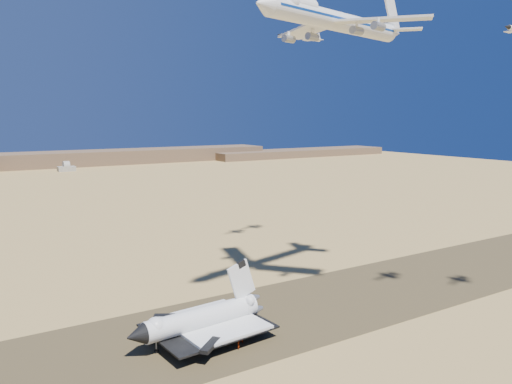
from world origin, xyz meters
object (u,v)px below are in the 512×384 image
chase_jet_c (290,36)px  shuttle (201,321)px  carrier_747 (333,20)px  chase_jet_d (309,39)px  crew_c (239,341)px  crew_a (239,346)px  crew_b (243,340)px

chase_jet_c → shuttle: bearing=-154.4°
carrier_747 → chase_jet_d: bearing=44.3°
carrier_747 → chase_jet_d: carrier_747 is taller
shuttle → crew_c: bearing=-53.0°
shuttle → chase_jet_c: bearing=34.3°
carrier_747 → crew_a: (-43.66, -15.51, -91.01)m
crew_b → chase_jet_c: size_ratio=0.11×
shuttle → crew_c: (7.51, -8.33, -4.72)m
crew_a → chase_jet_d: size_ratio=0.12×
crew_c → chase_jet_d: bearing=-89.6°
shuttle → chase_jet_c: chase_jet_c is taller
crew_b → crew_c: bearing=107.7°
crew_b → chase_jet_c: (62.50, 66.33, 95.11)m
crew_a → chase_jet_d: chase_jet_d is taller
carrier_747 → crew_b: (-40.62, -12.40, -91.17)m
crew_b → chase_jet_d: size_ratio=0.10×
shuttle → chase_jet_d: 140.53m
carrier_747 → chase_jet_c: 58.33m
shuttle → chase_jet_d: chase_jet_d is taller
carrier_747 → crew_c: bearing=-176.9°
carrier_747 → chase_jet_c: carrier_747 is taller
carrier_747 → crew_b: 100.57m
crew_b → crew_c: crew_c is taller
crew_a → shuttle: bearing=38.6°
crew_a → crew_c: size_ratio=1.18×
shuttle → carrier_747: 99.75m
shuttle → chase_jet_c: 129.24m
chase_jet_c → chase_jet_d: (14.47, 5.03, 0.84)m
chase_jet_c → crew_c: bearing=-147.4°
chase_jet_d → crew_c: bearing=-145.3°
crew_a → chase_jet_c: size_ratio=0.13×
shuttle → chase_jet_c: size_ratio=2.88×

